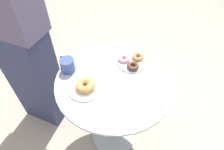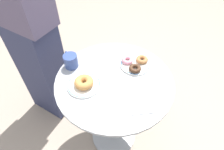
{
  "view_description": "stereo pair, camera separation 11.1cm",
  "coord_description": "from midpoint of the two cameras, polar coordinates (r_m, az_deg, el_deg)",
  "views": [
    {
      "loc": [
        -0.47,
        -0.59,
        1.59
      ],
      "look_at": [
        -0.01,
        0.01,
        0.77
      ],
      "focal_mm": 30.95,
      "sensor_mm": 36.0,
      "label": 1
    },
    {
      "loc": [
        -0.38,
        -0.65,
        1.59
      ],
      "look_at": [
        -0.01,
        0.01,
        0.77
      ],
      "focal_mm": 30.95,
      "sensor_mm": 36.0,
      "label": 2
    }
  ],
  "objects": [
    {
      "name": "plate_right",
      "position": [
        1.23,
        9.4,
        2.93
      ],
      "size": [
        0.19,
        0.19,
        0.01
      ],
      "color": "white",
      "rests_on": "cafe_table"
    },
    {
      "name": "donut_old_fashioned",
      "position": [
        1.08,
        -5.43,
        -2.3
      ],
      "size": [
        0.13,
        0.13,
        0.04
      ],
      "primitive_type": "torus",
      "rotation": [
        0.0,
        0.0,
        6.11
      ],
      "color": "#BC7F42",
      "rests_on": "plate_left"
    },
    {
      "name": "paper_napkin",
      "position": [
        1.04,
        11.54,
        -9.1
      ],
      "size": [
        0.15,
        0.14,
        0.01
      ],
      "primitive_type": "cube",
      "rotation": [
        0.0,
        0.0,
        -0.38
      ],
      "color": "white",
      "rests_on": "cafe_table"
    },
    {
      "name": "coffee_mug",
      "position": [
        1.2,
        -9.58,
        4.09
      ],
      "size": [
        0.08,
        0.12,
        0.09
      ],
      "color": "#334784",
      "rests_on": "cafe_table"
    },
    {
      "name": "person_figure",
      "position": [
        1.42,
        -21.26,
        11.62
      ],
      "size": [
        0.39,
        0.46,
        1.68
      ],
      "color": "#2D3351",
      "rests_on": "ground"
    },
    {
      "name": "cafe_table",
      "position": [
        1.32,
        3.04,
        -8.07
      ],
      "size": [
        0.7,
        0.7,
        0.74
      ],
      "color": "#999EA3",
      "rests_on": "ground"
    },
    {
      "name": "plate_left",
      "position": [
        1.11,
        -5.5,
        -3.09
      ],
      "size": [
        0.19,
        0.19,
        0.01
      ],
      "color": "white",
      "rests_on": "cafe_table"
    },
    {
      "name": "donut_cinnamon",
      "position": [
        1.25,
        11.4,
        4.38
      ],
      "size": [
        0.1,
        0.1,
        0.02
      ],
      "primitive_type": "torus",
      "rotation": [
        0.0,
        0.0,
        5.3
      ],
      "color": "#A36B3D",
      "rests_on": "plate_right"
    },
    {
      "name": "donut_chocolate",
      "position": [
        1.18,
        9.53,
        1.78
      ],
      "size": [
        0.08,
        0.08,
        0.02
      ],
      "primitive_type": "torus",
      "rotation": [
        0.0,
        0.0,
        4.69
      ],
      "color": "#422819",
      "rests_on": "plate_right"
    },
    {
      "name": "ground_plane",
      "position": [
        1.77,
        2.35,
        -17.76
      ],
      "size": [
        7.0,
        7.0,
        0.02
      ],
      "primitive_type": "cube",
      "color": "gray"
    },
    {
      "name": "donut_pink_frosted",
      "position": [
        1.23,
        7.2,
        4.31
      ],
      "size": [
        0.09,
        0.09,
        0.02
      ],
      "primitive_type": "torus",
      "rotation": [
        0.0,
        0.0,
        1.86
      ],
      "color": "pink",
      "rests_on": "plate_right"
    }
  ]
}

